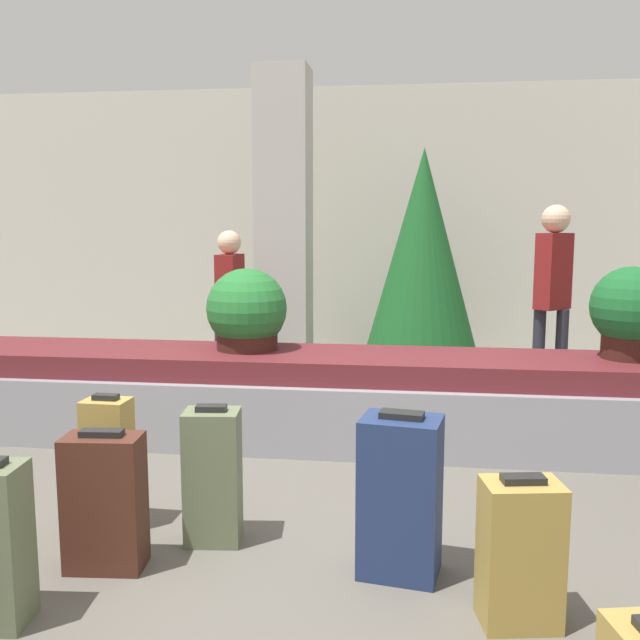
{
  "coord_description": "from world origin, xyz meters",
  "views": [
    {
      "loc": [
        0.7,
        -3.42,
        1.66
      ],
      "look_at": [
        0.0,
        1.77,
        0.92
      ],
      "focal_mm": 40.0,
      "sensor_mm": 36.0,
      "label": 1
    }
  ],
  "objects_px": {
    "suitcase_7": "(105,502)",
    "potted_plant_0": "(631,312)",
    "pillar": "(284,225)",
    "traveler_1": "(553,284)",
    "suitcase_5": "(213,476)",
    "decorated_tree": "(422,257)",
    "suitcase_1": "(520,553)",
    "suitcase_2": "(400,496)",
    "suitcase_6": "(109,463)",
    "potted_plant_1": "(247,312)",
    "traveler_0": "(230,300)"
  },
  "relations": [
    {
      "from": "pillar",
      "to": "suitcase_2",
      "type": "distance_m",
      "value": 4.58
    },
    {
      "from": "potted_plant_1",
      "to": "suitcase_7",
      "type": "bearing_deg",
      "value": -94.39
    },
    {
      "from": "suitcase_2",
      "to": "potted_plant_0",
      "type": "bearing_deg",
      "value": 62.17
    },
    {
      "from": "suitcase_7",
      "to": "pillar",
      "type": "bearing_deg",
      "value": 84.06
    },
    {
      "from": "pillar",
      "to": "suitcase_6",
      "type": "relative_size",
      "value": 4.32
    },
    {
      "from": "suitcase_1",
      "to": "suitcase_6",
      "type": "relative_size",
      "value": 0.86
    },
    {
      "from": "potted_plant_0",
      "to": "potted_plant_1",
      "type": "relative_size",
      "value": 1.06
    },
    {
      "from": "pillar",
      "to": "potted_plant_1",
      "type": "bearing_deg",
      "value": -87.29
    },
    {
      "from": "suitcase_6",
      "to": "potted_plant_0",
      "type": "relative_size",
      "value": 1.12
    },
    {
      "from": "suitcase_5",
      "to": "suitcase_1",
      "type": "bearing_deg",
      "value": -27.53
    },
    {
      "from": "pillar",
      "to": "suitcase_6",
      "type": "xyz_separation_m",
      "value": [
        -0.24,
        -3.9,
        -1.24
      ]
    },
    {
      "from": "suitcase_1",
      "to": "traveler_1",
      "type": "distance_m",
      "value": 3.9
    },
    {
      "from": "potted_plant_1",
      "to": "traveler_0",
      "type": "xyz_separation_m",
      "value": [
        -0.42,
        1.11,
        -0.04
      ]
    },
    {
      "from": "pillar",
      "to": "traveler_1",
      "type": "height_order",
      "value": "pillar"
    },
    {
      "from": "decorated_tree",
      "to": "potted_plant_1",
      "type": "bearing_deg",
      "value": -122.75
    },
    {
      "from": "suitcase_1",
      "to": "traveler_1",
      "type": "bearing_deg",
      "value": 68.28
    },
    {
      "from": "suitcase_5",
      "to": "decorated_tree",
      "type": "distance_m",
      "value": 4.21
    },
    {
      "from": "suitcase_1",
      "to": "suitcase_7",
      "type": "height_order",
      "value": "suitcase_7"
    },
    {
      "from": "suitcase_6",
      "to": "traveler_1",
      "type": "bearing_deg",
      "value": 49.02
    },
    {
      "from": "pillar",
      "to": "traveler_1",
      "type": "bearing_deg",
      "value": -17.56
    },
    {
      "from": "suitcase_7",
      "to": "suitcase_1",
      "type": "bearing_deg",
      "value": -11.85
    },
    {
      "from": "pillar",
      "to": "traveler_1",
      "type": "distance_m",
      "value": 2.77
    },
    {
      "from": "suitcase_5",
      "to": "suitcase_6",
      "type": "xyz_separation_m",
      "value": [
        -0.61,
        0.1,
        0.01
      ]
    },
    {
      "from": "suitcase_2",
      "to": "potted_plant_1",
      "type": "bearing_deg",
      "value": 129.71
    },
    {
      "from": "suitcase_6",
      "to": "traveler_1",
      "type": "relative_size",
      "value": 0.41
    },
    {
      "from": "suitcase_1",
      "to": "suitcase_7",
      "type": "xyz_separation_m",
      "value": [
        -1.89,
        0.23,
        0.02
      ]
    },
    {
      "from": "suitcase_1",
      "to": "suitcase_2",
      "type": "height_order",
      "value": "suitcase_2"
    },
    {
      "from": "suitcase_6",
      "to": "decorated_tree",
      "type": "bearing_deg",
      "value": 68.13
    },
    {
      "from": "suitcase_6",
      "to": "potted_plant_1",
      "type": "distance_m",
      "value": 1.91
    },
    {
      "from": "potted_plant_1",
      "to": "suitcase_1",
      "type": "bearing_deg",
      "value": -54.81
    },
    {
      "from": "suitcase_2",
      "to": "suitcase_6",
      "type": "relative_size",
      "value": 1.06
    },
    {
      "from": "decorated_tree",
      "to": "traveler_1",
      "type": "bearing_deg",
      "value": -34.08
    },
    {
      "from": "suitcase_1",
      "to": "suitcase_2",
      "type": "distance_m",
      "value": 0.62
    },
    {
      "from": "suitcase_7",
      "to": "potted_plant_0",
      "type": "distance_m",
      "value": 3.78
    },
    {
      "from": "potted_plant_1",
      "to": "decorated_tree",
      "type": "relative_size",
      "value": 0.26
    },
    {
      "from": "traveler_0",
      "to": "suitcase_5",
      "type": "bearing_deg",
      "value": 18.55
    },
    {
      "from": "suitcase_5",
      "to": "traveler_1",
      "type": "height_order",
      "value": "traveler_1"
    },
    {
      "from": "traveler_0",
      "to": "suitcase_6",
      "type": "bearing_deg",
      "value": 7.19
    },
    {
      "from": "suitcase_1",
      "to": "suitcase_6",
      "type": "bearing_deg",
      "value": 152.19
    },
    {
      "from": "suitcase_5",
      "to": "potted_plant_1",
      "type": "distance_m",
      "value": 1.98
    },
    {
      "from": "suitcase_2",
      "to": "suitcase_5",
      "type": "xyz_separation_m",
      "value": [
        -0.96,
        0.21,
        -0.03
      ]
    },
    {
      "from": "pillar",
      "to": "traveler_1",
      "type": "relative_size",
      "value": 1.79
    },
    {
      "from": "suitcase_5",
      "to": "traveler_1",
      "type": "relative_size",
      "value": 0.41
    },
    {
      "from": "traveler_0",
      "to": "traveler_1",
      "type": "distance_m",
      "value": 2.93
    },
    {
      "from": "pillar",
      "to": "suitcase_1",
      "type": "bearing_deg",
      "value": -68.25
    },
    {
      "from": "suitcase_5",
      "to": "traveler_1",
      "type": "distance_m",
      "value": 3.95
    },
    {
      "from": "suitcase_1",
      "to": "traveler_1",
      "type": "xyz_separation_m",
      "value": [
        0.78,
        3.75,
        0.78
      ]
    },
    {
      "from": "suitcase_6",
      "to": "suitcase_7",
      "type": "xyz_separation_m",
      "value": [
        0.17,
        -0.44,
        -0.03
      ]
    },
    {
      "from": "suitcase_2",
      "to": "decorated_tree",
      "type": "height_order",
      "value": "decorated_tree"
    },
    {
      "from": "suitcase_2",
      "to": "decorated_tree",
      "type": "xyz_separation_m",
      "value": [
        0.12,
        4.17,
        0.89
      ]
    }
  ]
}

